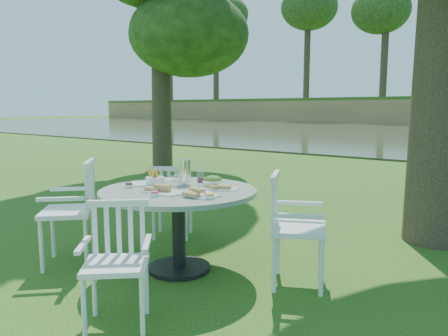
# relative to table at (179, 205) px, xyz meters

# --- Properties ---
(ground) EXTENTS (140.00, 140.00, 0.00)m
(ground) POSITION_rel_table_xyz_m (-0.07, 0.55, -0.60)
(ground) COLOR #1B410D
(ground) RESTS_ON ground
(table) EXTENTS (1.39, 1.39, 0.75)m
(table) POSITION_rel_table_xyz_m (0.00, 0.00, 0.00)
(table) COLOR black
(table) RESTS_ON ground
(chair_ne) EXTENTS (0.60, 0.61, 0.92)m
(chair_ne) POSITION_rel_table_xyz_m (0.92, 0.34, -0.06)
(chair_ne) COLOR white
(chair_ne) RESTS_ON ground
(chair_nw) EXTENTS (0.57, 0.56, 0.83)m
(chair_nw) POSITION_rel_table_xyz_m (-0.75, 0.65, -0.12)
(chair_nw) COLOR white
(chair_nw) RESTS_ON ground
(chair_sw) EXTENTS (0.67, 0.67, 0.97)m
(chair_sw) POSITION_rel_table_xyz_m (-0.87, -0.44, -0.03)
(chair_sw) COLOR white
(chair_sw) RESTS_ON ground
(chair_se) EXTENTS (0.57, 0.57, 0.82)m
(chair_se) POSITION_rel_table_xyz_m (0.33, -0.94, -0.12)
(chair_se) COLOR white
(chair_se) RESTS_ON ground
(tableware) EXTENTS (1.12, 0.79, 0.24)m
(tableware) POSITION_rel_table_xyz_m (-0.05, 0.11, 0.19)
(tableware) COLOR white
(tableware) RESTS_ON table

